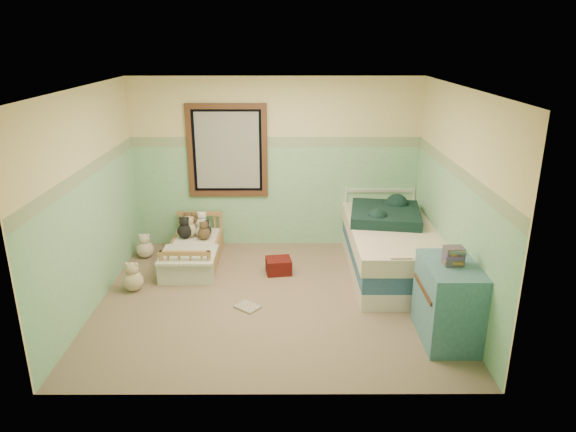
{
  "coord_description": "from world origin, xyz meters",
  "views": [
    {
      "loc": [
        0.16,
        -5.68,
        3.02
      ],
      "look_at": [
        0.17,
        0.35,
        0.94
      ],
      "focal_mm": 32.61,
      "sensor_mm": 36.0,
      "label": 1
    }
  ],
  "objects_px": {
    "plush_floor_tan": "(133,281)",
    "dresser": "(448,302)",
    "toddler_bed_frame": "(194,257)",
    "plush_floor_cream": "(145,249)",
    "twin_bed_frame": "(390,265)",
    "red_pillow": "(279,266)",
    "floor_book": "(248,307)"
  },
  "relations": [
    {
      "from": "plush_floor_tan",
      "to": "red_pillow",
      "type": "height_order",
      "value": "plush_floor_tan"
    },
    {
      "from": "plush_floor_cream",
      "to": "twin_bed_frame",
      "type": "relative_size",
      "value": 0.11
    },
    {
      "from": "toddler_bed_frame",
      "to": "plush_floor_tan",
      "type": "bearing_deg",
      "value": -127.04
    },
    {
      "from": "floor_book",
      "to": "plush_floor_cream",
      "type": "bearing_deg",
      "value": 175.67
    },
    {
      "from": "toddler_bed_frame",
      "to": "plush_floor_cream",
      "type": "relative_size",
      "value": 5.48
    },
    {
      "from": "twin_bed_frame",
      "to": "dresser",
      "type": "distance_m",
      "value": 1.66
    },
    {
      "from": "toddler_bed_frame",
      "to": "twin_bed_frame",
      "type": "xyz_separation_m",
      "value": [
        2.69,
        -0.32,
        0.02
      ]
    },
    {
      "from": "toddler_bed_frame",
      "to": "red_pillow",
      "type": "relative_size",
      "value": 4.07
    },
    {
      "from": "twin_bed_frame",
      "to": "floor_book",
      "type": "distance_m",
      "value": 2.09
    },
    {
      "from": "toddler_bed_frame",
      "to": "twin_bed_frame",
      "type": "height_order",
      "value": "twin_bed_frame"
    },
    {
      "from": "toddler_bed_frame",
      "to": "floor_book",
      "type": "bearing_deg",
      "value": -56.97
    },
    {
      "from": "plush_floor_cream",
      "to": "floor_book",
      "type": "height_order",
      "value": "plush_floor_cream"
    },
    {
      "from": "toddler_bed_frame",
      "to": "twin_bed_frame",
      "type": "distance_m",
      "value": 2.7
    },
    {
      "from": "toddler_bed_frame",
      "to": "dresser",
      "type": "relative_size",
      "value": 1.57
    },
    {
      "from": "toddler_bed_frame",
      "to": "plush_floor_tan",
      "type": "distance_m",
      "value": 1.04
    },
    {
      "from": "toddler_bed_frame",
      "to": "plush_floor_tan",
      "type": "relative_size",
      "value": 5.2
    },
    {
      "from": "dresser",
      "to": "floor_book",
      "type": "bearing_deg",
      "value": 163.22
    },
    {
      "from": "red_pillow",
      "to": "floor_book",
      "type": "xyz_separation_m",
      "value": [
        -0.35,
        -0.96,
        -0.09
      ]
    },
    {
      "from": "toddler_bed_frame",
      "to": "twin_bed_frame",
      "type": "bearing_deg",
      "value": -6.74
    },
    {
      "from": "floor_book",
      "to": "plush_floor_tan",
      "type": "bearing_deg",
      "value": -158.16
    },
    {
      "from": "toddler_bed_frame",
      "to": "red_pillow",
      "type": "bearing_deg",
      "value": -15.11
    },
    {
      "from": "plush_floor_tan",
      "to": "floor_book",
      "type": "distance_m",
      "value": 1.53
    },
    {
      "from": "plush_floor_cream",
      "to": "dresser",
      "type": "bearing_deg",
      "value": -29.98
    },
    {
      "from": "red_pillow",
      "to": "floor_book",
      "type": "relative_size",
      "value": 1.2
    },
    {
      "from": "toddler_bed_frame",
      "to": "plush_floor_cream",
      "type": "bearing_deg",
      "value": 164.24
    },
    {
      "from": "dresser",
      "to": "red_pillow",
      "type": "height_order",
      "value": "dresser"
    },
    {
      "from": "plush_floor_tan",
      "to": "twin_bed_frame",
      "type": "distance_m",
      "value": 3.35
    },
    {
      "from": "twin_bed_frame",
      "to": "floor_book",
      "type": "relative_size",
      "value": 7.87
    },
    {
      "from": "plush_floor_tan",
      "to": "red_pillow",
      "type": "bearing_deg",
      "value": 15.68
    },
    {
      "from": "plush_floor_tan",
      "to": "dresser",
      "type": "height_order",
      "value": "dresser"
    },
    {
      "from": "plush_floor_tan",
      "to": "dresser",
      "type": "distance_m",
      "value": 3.76
    },
    {
      "from": "twin_bed_frame",
      "to": "red_pillow",
      "type": "xyz_separation_m",
      "value": [
        -1.5,
        -0.0,
        -0.01
      ]
    }
  ]
}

